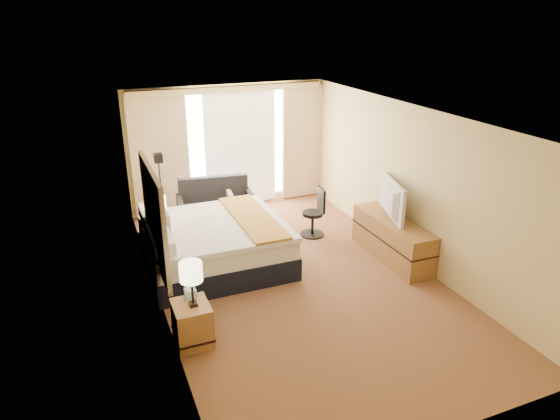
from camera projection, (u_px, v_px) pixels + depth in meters
name	position (u px, v px, depth m)	size (l,w,h in m)	color
floor	(294.00, 277.00, 8.01)	(4.20, 7.00, 0.02)	#5B1C1A
ceiling	(295.00, 116.00, 7.04)	(4.20, 7.00, 0.02)	silver
wall_back	(228.00, 147.00, 10.53)	(4.20, 0.02, 2.60)	#E0CC88
wall_front	(449.00, 329.00, 4.51)	(4.20, 0.02, 2.60)	#E0CC88
wall_left	(153.00, 222.00, 6.79)	(0.02, 7.00, 2.60)	#E0CC88
wall_right	(411.00, 184.00, 8.26)	(0.02, 7.00, 2.60)	#E0CC88
headboard	(154.00, 218.00, 6.98)	(0.06, 1.85, 1.50)	black
nightstand_left	(192.00, 323.00, 6.35)	(0.45, 0.52, 0.55)	olive
nightstand_right	(159.00, 244.00, 8.50)	(0.45, 0.52, 0.55)	olive
media_dresser	(392.00, 239.00, 8.52)	(0.50, 1.80, 0.70)	olive
window	(240.00, 145.00, 10.59)	(2.30, 0.02, 2.30)	white
curtains	(229.00, 143.00, 10.39)	(4.12, 0.19, 2.56)	beige
bed	(214.00, 244.00, 8.22)	(2.24, 2.05, 1.09)	black
loveseat	(217.00, 211.00, 9.84)	(1.57, 0.96, 0.93)	maroon
floor_lamp	(160.00, 178.00, 9.09)	(0.20, 0.20, 1.60)	black
desk_chair	(315.00, 215.00, 9.37)	(0.45, 0.45, 0.92)	black
lamp_left	(191.00, 273.00, 6.06)	(0.29, 0.29, 0.60)	black
lamp_right	(158.00, 204.00, 8.22)	(0.28, 0.28, 0.59)	black
tissue_box	(190.00, 293.00, 6.39)	(0.13, 0.13, 0.12)	#88B4D2
telephone	(166.00, 230.00, 8.28)	(0.19, 0.15, 0.07)	black
television	(386.00, 199.00, 8.42)	(1.12, 0.15, 0.64)	black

